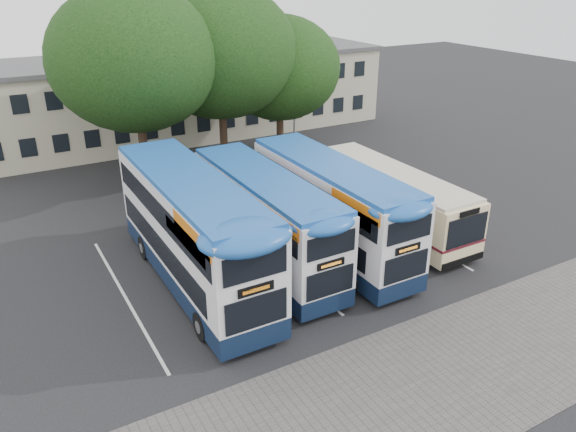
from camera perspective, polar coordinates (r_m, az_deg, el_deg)
The scene contains 12 objects.
ground at distance 24.54m, azimuth 12.22°, elevation -6.85°, with size 120.00×120.00×0.00m, color black.
paving_strip at distance 20.50m, azimuth 17.29°, elevation -14.45°, with size 40.00×6.00×0.01m, color #595654.
bay_lines at distance 26.16m, azimuth -1.26°, elevation -4.17°, with size 14.12×11.00×0.01m.
depot_building at distance 45.67m, azimuth -10.59°, elevation 12.11°, with size 32.40×8.40×6.20m.
lamp_post at distance 41.49m, azimuth 0.68°, elevation 14.02°, with size 0.25×1.05×9.06m.
tree_left at distance 33.06m, azimuth -15.38°, elevation 15.13°, with size 9.40×9.40×11.68m.
tree_mid at distance 36.04m, azimuth -6.97°, elevation 16.24°, with size 9.57×9.57×11.61m.
tree_right at distance 38.54m, azimuth -0.85°, elevation 14.80°, with size 8.08×8.08×9.56m.
bus_dd_left at distance 23.23m, azimuth -9.69°, elevation -1.12°, with size 2.78×11.47×4.78m.
bus_dd_mid at distance 24.56m, azimuth -2.32°, elevation -0.05°, with size 2.48×10.24×4.27m.
bus_dd_right at distance 25.69m, azimuth 4.35°, elevation 1.18°, with size 2.55×10.52×4.39m.
bus_single at distance 28.89m, azimuth 10.22°, elevation 2.11°, with size 2.64×10.36×3.09m.
Camera 1 is at (-14.64, -15.26, 12.45)m, focal length 35.00 mm.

